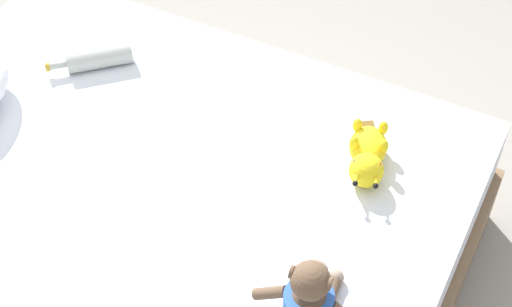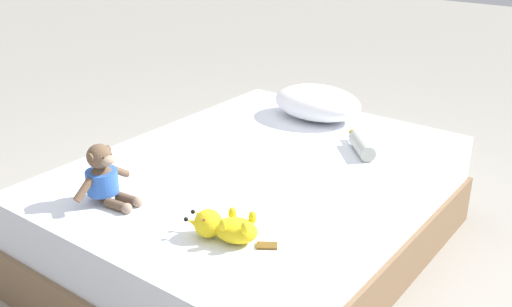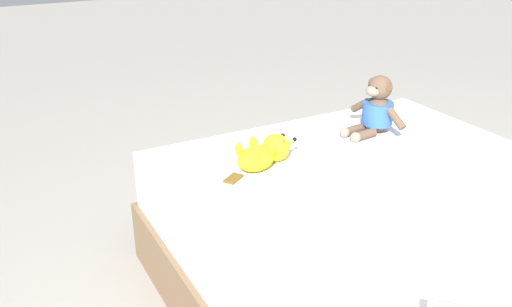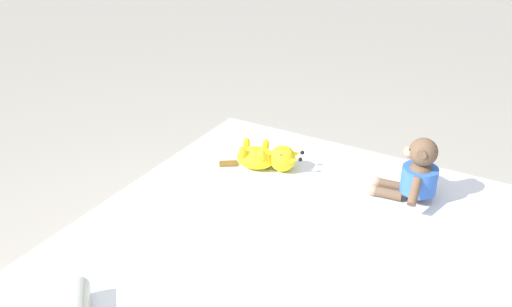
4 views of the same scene
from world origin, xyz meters
name	(u,v)px [view 2 (image 2 of 4)]	position (x,y,z in m)	size (l,w,h in m)	color
ground_plane	(256,254)	(0.00, 0.00, 0.00)	(16.00, 16.00, 0.00)	#9E998E
bed	(256,211)	(0.00, 0.00, 0.23)	(1.37, 1.85, 0.47)	#846647
pillow	(317,103)	(-0.10, 0.67, 0.55)	(0.48, 0.36, 0.17)	white
plush_monkey	(104,178)	(-0.25, -0.63, 0.56)	(0.24, 0.29, 0.24)	brown
plush_yellow_creature	(224,227)	(0.29, -0.56, 0.52)	(0.33, 0.17, 0.10)	yellow
glass_bottle	(361,145)	(0.31, 0.39, 0.50)	(0.23, 0.24, 0.07)	#B7BCB2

